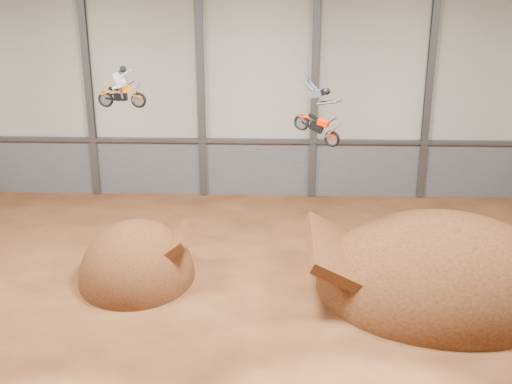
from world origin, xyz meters
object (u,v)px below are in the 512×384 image
landing_ramp (441,288)px  fmx_rider_b (315,109)px  takeoff_ramp (137,277)px  fmx_rider_a (121,85)px

landing_ramp → fmx_rider_b: size_ratio=3.78×
takeoff_ramp → landing_ramp: size_ratio=0.54×
landing_ramp → fmx_rider_a: 17.62m
fmx_rider_a → fmx_rider_b: (8.81, -1.40, -0.66)m
takeoff_ramp → fmx_rider_b: fmx_rider_b is taller
fmx_rider_a → landing_ramp: bearing=0.2°
takeoff_ramp → fmx_rider_a: 9.21m
takeoff_ramp → landing_ramp: (14.44, -0.63, 0.00)m
landing_ramp → takeoff_ramp: bearing=177.5°
takeoff_ramp → landing_ramp: 14.46m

